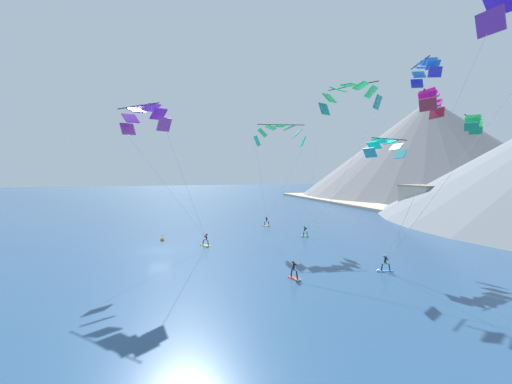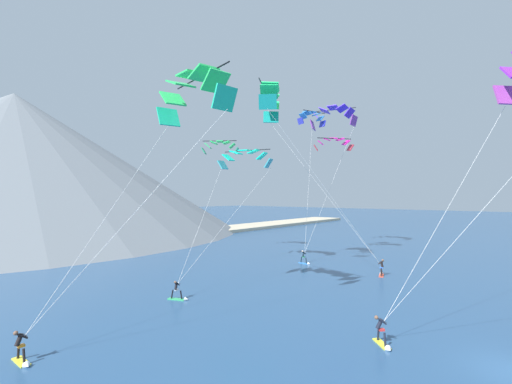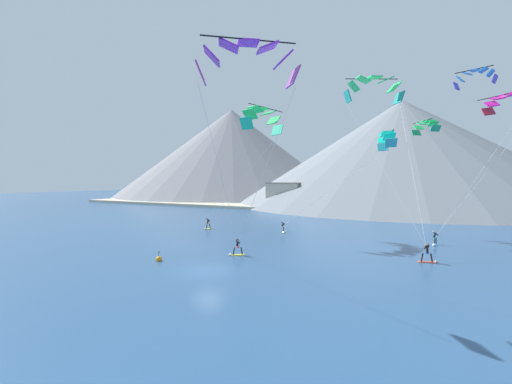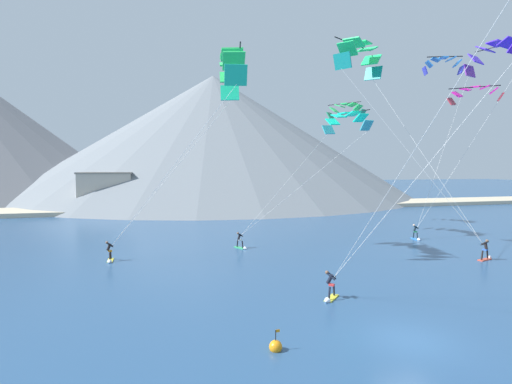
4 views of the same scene
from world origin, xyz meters
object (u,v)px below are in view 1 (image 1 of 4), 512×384
kitesurfer_mid_center (266,223)px  kitesurfer_far_right (295,273)px  kitesurfer_far_left (383,266)px  parafoil_kite_distant_low_drift (474,122)px  parafoil_kite_distant_high_outer (425,69)px  parafoil_kite_near_lead (385,147)px  race_marker_buoy (162,240)px  kitesurfer_near_lead (304,234)px  parafoil_kite_far_right (349,95)px  parafoil_kite_near_trail (144,116)px  parafoil_kite_distant_mid_solo (430,100)px  kitesurfer_near_trail (205,242)px  parafoil_kite_mid_center (280,133)px

kitesurfer_mid_center → kitesurfer_far_right: bearing=-13.3°
kitesurfer_far_left → parafoil_kite_distant_low_drift: (-1.77, 13.02, 15.09)m
kitesurfer_mid_center → parafoil_kite_distant_low_drift: (28.80, 15.29, 15.08)m
parafoil_kite_distant_high_outer → parafoil_kite_near_lead: bearing=160.4°
parafoil_kite_distant_low_drift → race_marker_buoy: 42.39m
kitesurfer_near_lead → parafoil_kite_far_right: parafoil_kite_far_right is taller
parafoil_kite_near_trail → race_marker_buoy: (-10.69, 1.94, -15.90)m
parafoil_kite_near_trail → parafoil_kite_distant_mid_solo: (17.63, 22.01, -0.41)m
kitesurfer_far_right → parafoil_kite_near_trail: parafoil_kite_near_trail is taller
parafoil_kite_distant_low_drift → race_marker_buoy: bearing=-121.0°
kitesurfer_near_trail → parafoil_kite_distant_high_outer: size_ratio=0.41×
kitesurfer_far_left → parafoil_kite_distant_high_outer: size_ratio=0.42×
kitesurfer_near_lead → kitesurfer_far_right: 21.12m
kitesurfer_far_left → parafoil_kite_near_trail: 29.84m
race_marker_buoy → kitesurfer_far_left: bearing=43.3°
kitesurfer_near_lead → kitesurfer_mid_center: bearing=-168.2°
kitesurfer_near_lead → parafoil_kite_near_lead: bearing=18.7°
parafoil_kite_distant_high_outer → parafoil_kite_distant_mid_solo: bearing=-34.9°
kitesurfer_near_trail → parafoil_kite_mid_center: (-3.46, 12.13, 15.31)m
parafoil_kite_mid_center → parafoil_kite_near_lead: bearing=28.3°
parafoil_kite_distant_mid_solo → parafoil_kite_near_lead: bearing=156.8°
kitesurfer_near_lead → parafoil_kite_near_lead: 18.50m
parafoil_kite_mid_center → parafoil_kite_near_trail: bearing=-64.8°
kitesurfer_mid_center → parafoil_kite_mid_center: parafoil_kite_mid_center is taller
kitesurfer_mid_center → parafoil_kite_near_trail: bearing=-46.9°
kitesurfer_near_trail → parafoil_kite_near_lead: 25.97m
kitesurfer_near_lead → parafoil_kite_far_right: bearing=-0.4°
kitesurfer_far_right → parafoil_kite_distant_mid_solo: 18.56m
kitesurfer_near_trail → parafoil_kite_mid_center: 19.84m
kitesurfer_far_right → parafoil_kite_distant_low_drift: (-1.55, 22.48, 15.02)m
kitesurfer_near_lead → parafoil_kite_mid_center: (-1.57, -3.45, 15.37)m
kitesurfer_mid_center → parafoil_kite_distant_low_drift: size_ratio=0.34×
kitesurfer_near_trail → parafoil_kite_far_right: parafoil_kite_far_right is taller
parafoil_kite_distant_mid_solo → parafoil_kite_distant_high_outer: bearing=145.1°
parafoil_kite_distant_low_drift → kitesurfer_near_lead: bearing=-143.3°
parafoil_kite_mid_center → parafoil_kite_distant_mid_solo: size_ratio=3.24×
kitesurfer_near_lead → parafoil_kite_distant_low_drift: (17.25, 12.87, 15.14)m
parafoil_kite_near_lead → parafoil_kite_distant_mid_solo: (12.30, -5.26, 2.70)m
parafoil_kite_near_trail → parafoil_kite_distant_mid_solo: 28.20m
parafoil_kite_near_lead → kitesurfer_mid_center: bearing=-164.5°
kitesurfer_far_right → parafoil_kite_near_lead: 19.58m
kitesurfer_mid_center → race_marker_buoy: bearing=-65.5°
kitesurfer_mid_center → parafoil_kite_distant_low_drift: parafoil_kite_distant_low_drift is taller
parafoil_kite_near_lead → parafoil_kite_mid_center: size_ratio=0.93×
kitesurfer_near_lead → parafoil_kite_far_right: (12.13, -0.08, 18.40)m
kitesurfer_near_trail → parafoil_kite_mid_center: bearing=105.9°
kitesurfer_near_lead → parafoil_kite_distant_high_outer: 29.24m
parafoil_kite_near_trail → race_marker_buoy: parafoil_kite_near_trail is taller
kitesurfer_near_lead → kitesurfer_far_right: (18.81, -9.61, 0.12)m
parafoil_kite_far_right → parafoil_kite_distant_high_outer: 10.54m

